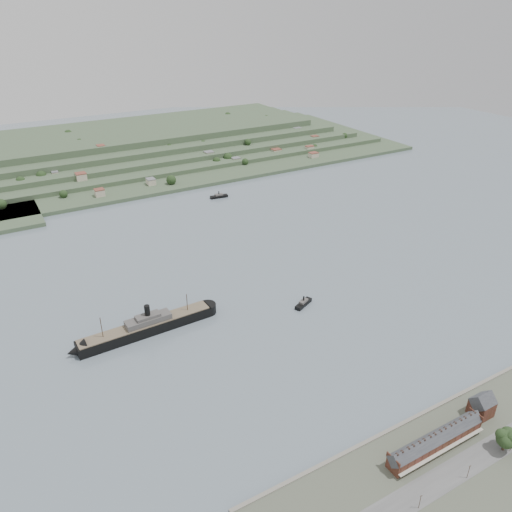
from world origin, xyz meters
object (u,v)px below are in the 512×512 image
steamship (143,328)px  fig_tree (507,438)px  terrace_row (436,441)px  tugboat (303,303)px  gabled_building (482,405)px

steamship → fig_tree: (118.34, -177.78, 5.21)m
terrace_row → tugboat: terrace_row is taller
steamship → fig_tree: 213.63m
terrace_row → gabled_building: gabled_building is taller
steamship → tugboat: (109.28, -23.73, -2.65)m
fig_tree → terrace_row: bearing=148.7°
gabled_building → tugboat: size_ratio=0.84×
gabled_building → fig_tree: (-9.37, -21.13, 1.48)m
tugboat → fig_tree: (9.05, -154.05, 7.86)m
terrace_row → gabled_building: (37.50, 4.02, 1.34)m
terrace_row → steamship: 184.28m
tugboat → fig_tree: size_ratio=1.34×
gabled_building → steamship: steamship is taller
terrace_row → fig_tree: size_ratio=4.43×
steamship → terrace_row: bearing=-60.7°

